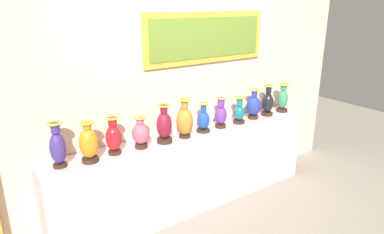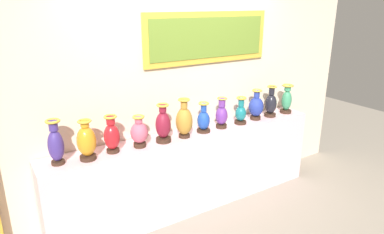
{
  "view_description": "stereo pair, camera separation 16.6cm",
  "coord_description": "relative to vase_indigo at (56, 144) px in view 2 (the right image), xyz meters",
  "views": [
    {
      "loc": [
        -2.01,
        -2.89,
        2.29
      ],
      "look_at": [
        0.0,
        0.0,
        1.11
      ],
      "focal_mm": 32.14,
      "sensor_mm": 36.0,
      "label": 1
    },
    {
      "loc": [
        -1.87,
        -2.98,
        2.29
      ],
      "look_at": [
        0.0,
        0.0,
        1.11
      ],
      "focal_mm": 32.14,
      "sensor_mm": 36.0,
      "label": 2
    }
  ],
  "objects": [
    {
      "name": "vase_crimson",
      "position": [
        0.5,
        -0.01,
        -0.02
      ],
      "size": [
        0.15,
        0.15,
        0.37
      ],
      "color": "#382319",
      "rests_on": "display_shelf"
    },
    {
      "name": "vase_jade",
      "position": [
        2.83,
        -0.02,
        -0.02
      ],
      "size": [
        0.14,
        0.14,
        0.37
      ],
      "color": "#382319",
      "rests_on": "display_shelf"
    },
    {
      "name": "vase_onyx",
      "position": [
        2.55,
        -0.02,
        -0.02
      ],
      "size": [
        0.14,
        0.14,
        0.39
      ],
      "color": "#382319",
      "rests_on": "display_shelf"
    },
    {
      "name": "vase_burgundy",
      "position": [
        1.03,
        -0.04,
        -0.01
      ],
      "size": [
        0.16,
        0.16,
        0.4
      ],
      "color": "#382319",
      "rests_on": "display_shelf"
    },
    {
      "name": "display_shelf",
      "position": [
        1.41,
        0.01,
        -0.65
      ],
      "size": [
        3.24,
        0.38,
        0.92
      ],
      "primitive_type": "cube",
      "color": "beige",
      "rests_on": "ground_plane"
    },
    {
      "name": "vase_ochre",
      "position": [
        1.28,
        -0.04,
        -0.01
      ],
      "size": [
        0.18,
        0.18,
        0.42
      ],
      "color": "#382319",
      "rests_on": "display_shelf"
    },
    {
      "name": "vase_sapphire",
      "position": [
        1.54,
        -0.02,
        -0.05
      ],
      "size": [
        0.15,
        0.15,
        0.34
      ],
      "color": "#382319",
      "rests_on": "display_shelf"
    },
    {
      "name": "vase_cobalt",
      "position": [
        2.32,
        -0.01,
        -0.03
      ],
      "size": [
        0.18,
        0.18,
        0.37
      ],
      "color": "#382319",
      "rests_on": "display_shelf"
    },
    {
      "name": "vase_indigo",
      "position": [
        0.0,
        0.0,
        0.0
      ],
      "size": [
        0.14,
        0.14,
        0.42
      ],
      "color": "#382319",
      "rests_on": "display_shelf"
    },
    {
      "name": "vase_amber",
      "position": [
        0.25,
        -0.05,
        -0.02
      ],
      "size": [
        0.17,
        0.17,
        0.38
      ],
      "color": "#382319",
      "rests_on": "display_shelf"
    },
    {
      "name": "back_wall",
      "position": [
        1.42,
        0.26,
        0.41
      ],
      "size": [
        5.03,
        0.14,
        3.02
      ],
      "color": "beige",
      "rests_on": "ground_plane"
    },
    {
      "name": "vase_violet",
      "position": [
        1.79,
        -0.02,
        -0.04
      ],
      "size": [
        0.14,
        0.14,
        0.35
      ],
      "color": "#382319",
      "rests_on": "display_shelf"
    },
    {
      "name": "ground_plane",
      "position": [
        1.41,
        0.01,
        -1.11
      ],
      "size": [
        11.03,
        11.03,
        0.0
      ],
      "primitive_type": "plane",
      "color": "gray"
    },
    {
      "name": "vase_rose",
      "position": [
        0.77,
        -0.03,
        -0.04
      ],
      "size": [
        0.17,
        0.17,
        0.32
      ],
      "color": "#382319",
      "rests_on": "display_shelf"
    },
    {
      "name": "vase_teal",
      "position": [
        2.06,
        -0.03,
        -0.05
      ],
      "size": [
        0.14,
        0.14,
        0.33
      ],
      "color": "#382319",
      "rests_on": "display_shelf"
    }
  ]
}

